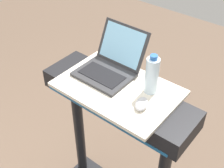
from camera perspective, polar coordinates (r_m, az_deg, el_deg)
name	(u,v)px	position (r m, az deg, el deg)	size (l,w,h in m)	color
desk_board	(118,88)	(1.60, 1.12, -0.81)	(0.64, 0.43, 0.02)	beige
laptop	(110,65)	(1.68, -0.39, 3.70)	(0.30, 0.34, 0.23)	#2D2D30
computer_mouse	(142,104)	(1.48, 5.66, -3.80)	(0.06, 0.10, 0.03)	#B2B2B7
water_bottle	(152,75)	(1.52, 7.62, 1.68)	(0.07, 0.07, 0.22)	silver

